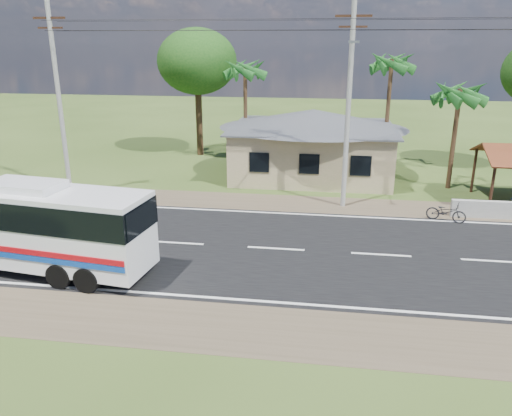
{
  "coord_description": "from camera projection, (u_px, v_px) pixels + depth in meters",
  "views": [
    {
      "loc": [
        2.05,
        -20.02,
        8.68
      ],
      "look_at": [
        -1.03,
        1.0,
        1.51
      ],
      "focal_mm": 35.0,
      "sensor_mm": 36.0,
      "label": 1
    }
  ],
  "objects": [
    {
      "name": "palm_near",
      "position": [
        460.0,
        94.0,
        29.0
      ],
      "size": [
        2.8,
        2.8,
        6.7
      ],
      "color": "#47301E",
      "rests_on": "ground"
    },
    {
      "name": "ground",
      "position": [
        276.0,
        249.0,
        21.82
      ],
      "size": [
        120.0,
        120.0,
        0.0
      ],
      "primitive_type": "plane",
      "color": "#2F4318",
      "rests_on": "ground"
    },
    {
      "name": "coach_bus",
      "position": [
        8.0,
        218.0,
        19.5
      ],
      "size": [
        11.86,
        3.92,
        3.62
      ],
      "rotation": [
        0.0,
        0.0,
        -0.13
      ],
      "color": "silver",
      "rests_on": "ground"
    },
    {
      "name": "house",
      "position": [
        312.0,
        136.0,
        33.02
      ],
      "size": [
        12.4,
        10.0,
        5.0
      ],
      "color": "tan",
      "rests_on": "ground"
    },
    {
      "name": "road",
      "position": [
        276.0,
        249.0,
        21.82
      ],
      "size": [
        120.0,
        16.0,
        0.03
      ],
      "color": "black",
      "rests_on": "ground"
    },
    {
      "name": "palm_far",
      "position": [
        245.0,
        70.0,
        35.24
      ],
      "size": [
        2.8,
        2.8,
        7.7
      ],
      "color": "#47301E",
      "rests_on": "ground"
    },
    {
      "name": "tree_behind_house",
      "position": [
        197.0,
        62.0,
        37.52
      ],
      "size": [
        6.0,
        6.0,
        9.61
      ],
      "color": "#47301E",
      "rests_on": "ground"
    },
    {
      "name": "motorcycle",
      "position": [
        446.0,
        212.0,
        24.99
      ],
      "size": [
        2.04,
        1.3,
        1.01
      ],
      "primitive_type": "imported",
      "rotation": [
        0.0,
        0.0,
        1.21
      ],
      "color": "black",
      "rests_on": "ground"
    },
    {
      "name": "utility_poles",
      "position": [
        342.0,
        100.0,
        25.69
      ],
      "size": [
        32.8,
        2.22,
        11.0
      ],
      "color": "#9E9E99",
      "rests_on": "ground"
    },
    {
      "name": "palm_mid",
      "position": [
        392.0,
        64.0,
        33.24
      ],
      "size": [
        2.8,
        2.8,
        8.2
      ],
      "color": "#47301E",
      "rests_on": "ground"
    }
  ]
}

